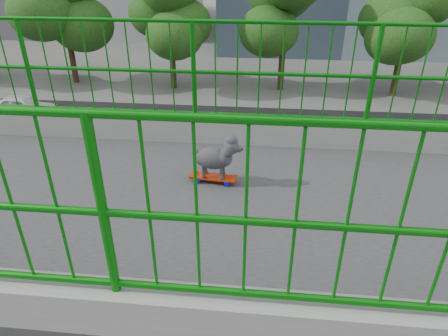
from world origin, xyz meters
name	(u,v)px	position (x,y,z in m)	size (l,w,h in m)	color
road	(200,171)	(-13.00, 0.00, 0.01)	(18.00, 90.00, 0.02)	black
footbridge	(17,316)	(0.00, 0.00, 5.22)	(3.00, 24.00, 7.00)	#2D2D2F
street_trees	(242,23)	(-26.03, 1.06, 4.72)	(5.30, 60.40, 7.26)	black
skateboard	(213,178)	(-0.40, 2.34, 7.05)	(0.19, 0.48, 0.06)	red
poodle	(216,156)	(-0.40, 2.37, 7.29)	(0.25, 0.51, 0.42)	#2B2A2E
car_0	(360,274)	(-6.00, 5.88, 0.78)	(1.85, 4.60, 1.57)	black
car_1	(317,211)	(-9.20, 4.96, 0.72)	(1.52, 4.37, 1.44)	silver
car_2	(296,168)	(-12.40, 4.39, 0.76)	(2.53, 5.50, 1.53)	black
car_3	(425,143)	(-15.60, 10.86, 0.77)	(2.17, 5.33, 1.55)	red
car_4	(24,107)	(-18.80, -11.89, 0.70)	(1.64, 4.08, 1.39)	silver
car_6	(310,209)	(-9.20, 4.71, 0.80)	(2.67, 5.79, 1.61)	#939398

